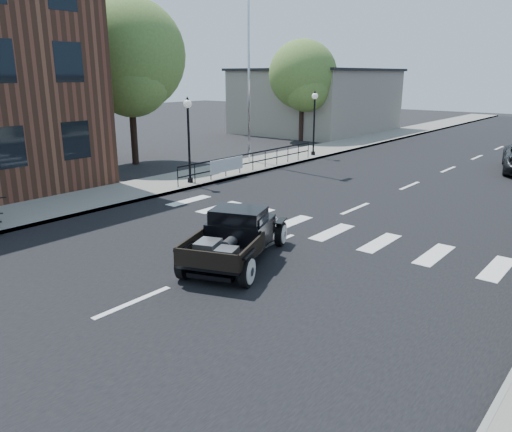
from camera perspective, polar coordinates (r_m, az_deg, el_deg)
The scene contains 13 objects.
ground at distance 13.07m, azimuth -3.38°, elevation -5.45°, with size 120.00×120.00×0.00m, color black.
road at distance 25.79m, azimuth 19.69°, elevation 4.37°, with size 14.00×80.00×0.02m, color black.
road_markings at distance 21.22m, azimuth 15.09°, elevation 2.40°, with size 12.00×60.00×0.06m, color silver, non-canonical shape.
sidewalk_left at distance 29.61m, azimuth 4.00°, elevation 6.77°, with size 3.00×80.00×0.15m, color gray.
low_building_left at distance 43.72m, azimuth 6.97°, elevation 12.84°, with size 10.00×12.00×5.00m, color #9D9584.
railing at distance 24.86m, azimuth -0.36°, elevation 6.40°, with size 0.08×10.00×1.00m, color black, non-canonical shape.
banner at distance 23.35m, azimuth -3.33°, elevation 5.26°, with size 0.04×2.20×0.60m, color silver, non-canonical shape.
lamp_post_b at distance 21.97m, azimuth -7.68°, elevation 8.56°, with size 0.36×0.36×3.70m, color black, non-canonical shape.
lamp_post_c at distance 29.70m, azimuth 6.65°, elevation 10.48°, with size 0.36×0.36×3.70m, color black, non-canonical shape.
flagpole at distance 27.34m, azimuth -0.84°, elevation 19.79°, with size 0.12×0.12×12.92m, color silver.
big_tree_near at distance 27.98m, azimuth -14.16°, elevation 14.57°, with size 5.90×5.90×8.66m, color #547431, non-canonical shape.
big_tree_far at distance 37.29m, azimuth 5.30°, elevation 14.05°, with size 4.89×4.89×7.18m, color #547431, non-canonical shape.
hotrod_pickup at distance 12.95m, azimuth -2.28°, elevation -2.27°, with size 1.93×4.14×1.44m, color black, non-canonical shape.
Camera 1 is at (8.24, -8.97, 4.76)m, focal length 35.00 mm.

